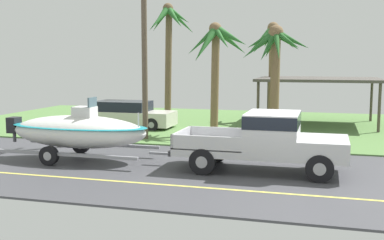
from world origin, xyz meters
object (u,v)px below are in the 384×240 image
at_px(palm_tree_mid, 169,33).
at_px(parked_sedan_near, 127,115).
at_px(palm_tree_near_left, 275,54).
at_px(palm_tree_near_right, 216,50).
at_px(utility_pole, 144,36).
at_px(boat_on_trailer, 78,131).
at_px(pickup_truck_towing, 271,139).
at_px(palm_tree_far_left, 272,49).
at_px(carport_awning, 318,80).

bearing_deg(palm_tree_mid, parked_sedan_near, -115.59).
height_order(palm_tree_near_left, palm_tree_mid, palm_tree_mid).
relative_size(palm_tree_near_right, utility_pole, 0.60).
height_order(boat_on_trailer, palm_tree_near_right, palm_tree_near_right).
height_order(palm_tree_near_left, utility_pole, utility_pole).
xyz_separation_m(pickup_truck_towing, palm_tree_mid, (-6.85, 10.54, 3.90)).
bearing_deg(palm_tree_near_left, palm_tree_far_left, 97.60).
xyz_separation_m(pickup_truck_towing, parked_sedan_near, (-8.20, 7.72, -0.36)).
bearing_deg(palm_tree_near_left, pickup_truck_towing, -84.48).
bearing_deg(palm_tree_far_left, pickup_truck_towing, -83.39).
relative_size(palm_tree_mid, utility_pole, 0.76).
height_order(palm_tree_far_left, utility_pole, utility_pole).
bearing_deg(boat_on_trailer, palm_tree_near_right, 63.95).
xyz_separation_m(parked_sedan_near, carport_awning, (9.34, 3.73, 1.72)).
bearing_deg(palm_tree_mid, palm_tree_far_left, 20.42).
bearing_deg(parked_sedan_near, carport_awning, 21.76).
xyz_separation_m(palm_tree_far_left, utility_pole, (-4.49, -7.97, 0.39)).
height_order(carport_awning, palm_tree_mid, palm_tree_mid).
distance_m(pickup_truck_towing, parked_sedan_near, 11.27).
xyz_separation_m(parked_sedan_near, palm_tree_mid, (1.35, 2.82, 4.26)).
distance_m(palm_tree_near_left, palm_tree_far_left, 6.67).
xyz_separation_m(palm_tree_mid, utility_pole, (0.91, -5.96, -0.47)).
height_order(boat_on_trailer, carport_awning, carport_awning).
bearing_deg(palm_tree_near_left, palm_tree_mid, 143.79).
height_order(boat_on_trailer, parked_sedan_near, boat_on_trailer).
bearing_deg(utility_pole, palm_tree_near_right, 40.00).
bearing_deg(carport_awning, boat_on_trailer, -124.18).
distance_m(pickup_truck_towing, palm_tree_near_right, 8.07).
bearing_deg(palm_tree_mid, palm_tree_near_right, -46.90).
height_order(palm_tree_mid, palm_tree_far_left, palm_tree_mid).
xyz_separation_m(palm_tree_near_left, utility_pole, (-5.37, -1.37, 0.77)).
relative_size(boat_on_trailer, palm_tree_mid, 0.96).
relative_size(palm_tree_mid, palm_tree_far_left, 1.18).
relative_size(parked_sedan_near, palm_tree_near_left, 0.97).
distance_m(boat_on_trailer, palm_tree_far_left, 13.92).
height_order(boat_on_trailer, palm_tree_mid, palm_tree_mid).
distance_m(pickup_truck_towing, carport_awning, 11.59).
bearing_deg(palm_tree_far_left, palm_tree_mid, -159.58).
bearing_deg(parked_sedan_near, palm_tree_far_left, 35.58).
bearing_deg(carport_awning, palm_tree_near_left, -107.29).
height_order(palm_tree_near_right, palm_tree_mid, palm_tree_mid).
bearing_deg(palm_tree_near_right, utility_pole, -140.00).
relative_size(palm_tree_near_left, utility_pole, 0.57).
bearing_deg(palm_tree_far_left, palm_tree_near_right, -107.94).
bearing_deg(palm_tree_near_left, carport_awning, 72.71).
bearing_deg(utility_pole, pickup_truck_towing, -37.59).
relative_size(pickup_truck_towing, utility_pole, 0.63).
relative_size(carport_awning, palm_tree_far_left, 1.12).
xyz_separation_m(parked_sedan_near, palm_tree_near_left, (7.62, -1.78, 3.02)).
distance_m(boat_on_trailer, palm_tree_mid, 11.25).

